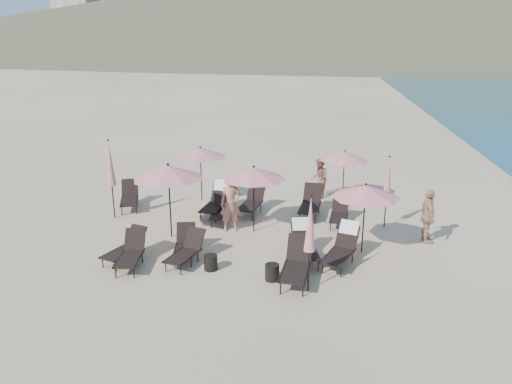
# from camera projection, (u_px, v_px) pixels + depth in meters

# --- Properties ---
(ground) EXTENTS (800.00, 800.00, 0.00)m
(ground) POSITION_uv_depth(u_px,v_px,m) (269.00, 268.00, 13.82)
(ground) COLOR #D6BA8C
(ground) RESTS_ON ground
(volcanic_headland) EXTENTS (690.00, 690.00, 55.00)m
(volcanic_headland) POSITION_uv_depth(u_px,v_px,m) (453.00, 1.00, 283.25)
(volcanic_headland) COLOR brown
(volcanic_headland) RESTS_ON ground
(hotel_skyline) EXTENTS (109.00, 82.00, 55.00)m
(hotel_skyline) POSITION_uv_depth(u_px,v_px,m) (156.00, 4.00, 275.65)
(hotel_skyline) COLOR beige
(hotel_skyline) RESTS_ON ground
(lounger_0) EXTENTS (1.03, 1.60, 0.86)m
(lounger_0) POSITION_uv_depth(u_px,v_px,m) (126.00, 247.00, 14.21)
(lounger_0) COLOR black
(lounger_0) RESTS_ON ground
(lounger_1) EXTENTS (0.94, 1.59, 0.86)m
(lounger_1) POSITION_uv_depth(u_px,v_px,m) (186.00, 250.00, 13.98)
(lounger_1) COLOR black
(lounger_1) RESTS_ON ground
(lounger_2) EXTENTS (0.81, 1.55, 0.85)m
(lounger_2) POSITION_uv_depth(u_px,v_px,m) (185.00, 244.00, 14.42)
(lounger_2) COLOR black
(lounger_2) RESTS_ON ground
(lounger_3) EXTENTS (0.81, 1.82, 1.02)m
(lounger_3) POSITION_uv_depth(u_px,v_px,m) (297.00, 264.00, 12.97)
(lounger_3) COLOR black
(lounger_3) RESTS_ON ground
(lounger_4) EXTENTS (0.95, 1.73, 1.02)m
(lounger_4) POSITION_uv_depth(u_px,v_px,m) (304.00, 242.00, 14.31)
(lounger_4) COLOR black
(lounger_4) RESTS_ON ground
(lounger_5) EXTENTS (1.14, 1.81, 1.07)m
(lounger_5) POSITION_uv_depth(u_px,v_px,m) (342.00, 246.00, 13.98)
(lounger_5) COLOR black
(lounger_5) RESTS_ON ground
(lounger_6) EXTENTS (1.12, 1.75, 0.94)m
(lounger_6) POSITION_uv_depth(u_px,v_px,m) (130.00, 197.00, 18.60)
(lounger_6) COLOR black
(lounger_6) RESTS_ON ground
(lounger_7) EXTENTS (0.86, 1.83, 1.10)m
(lounger_7) POSITION_uv_depth(u_px,v_px,m) (217.00, 200.00, 17.95)
(lounger_7) COLOR black
(lounger_7) RESTS_ON ground
(lounger_8) EXTENTS (0.73, 1.58, 0.88)m
(lounger_8) POSITION_uv_depth(u_px,v_px,m) (220.00, 209.00, 17.29)
(lounger_8) COLOR black
(lounger_8) RESTS_ON ground
(lounger_9) EXTENTS (0.89, 1.75, 0.96)m
(lounger_9) POSITION_uv_depth(u_px,v_px,m) (252.00, 201.00, 18.03)
(lounger_9) COLOR black
(lounger_9) RESTS_ON ground
(lounger_10) EXTENTS (0.84, 1.82, 1.02)m
(lounger_10) POSITION_uv_depth(u_px,v_px,m) (311.00, 203.00, 17.78)
(lounger_10) COLOR black
(lounger_10) RESTS_ON ground
(lounger_11) EXTENTS (0.69, 1.54, 0.86)m
(lounger_11) POSITION_uv_depth(u_px,v_px,m) (339.00, 213.00, 16.96)
(lounger_11) COLOR black
(lounger_11) RESTS_ON ground
(lounger_12) EXTENTS (0.77, 1.61, 0.89)m
(lounger_12) POSITION_uv_depth(u_px,v_px,m) (131.00, 252.00, 13.81)
(lounger_12) COLOR black
(lounger_12) RESTS_ON ground
(umbrella_open_0) EXTENTS (2.25, 2.25, 2.42)m
(umbrella_open_0) POSITION_uv_depth(u_px,v_px,m) (168.00, 172.00, 15.38)
(umbrella_open_0) COLOR black
(umbrella_open_0) RESTS_ON ground
(umbrella_open_1) EXTENTS (2.08, 2.08, 2.24)m
(umbrella_open_1) POSITION_uv_depth(u_px,v_px,m) (254.00, 173.00, 15.87)
(umbrella_open_1) COLOR black
(umbrella_open_1) RESTS_ON ground
(umbrella_open_2) EXTENTS (2.00, 2.00, 2.15)m
(umbrella_open_2) POSITION_uv_depth(u_px,v_px,m) (366.00, 191.00, 14.28)
(umbrella_open_2) COLOR black
(umbrella_open_2) RESTS_ON ground
(umbrella_open_3) EXTENTS (2.02, 2.02, 2.17)m
(umbrella_open_3) POSITION_uv_depth(u_px,v_px,m) (200.00, 153.00, 19.05)
(umbrella_open_3) COLOR black
(umbrella_open_3) RESTS_ON ground
(umbrella_open_4) EXTENTS (1.90, 1.90, 2.05)m
(umbrella_open_4) POSITION_uv_depth(u_px,v_px,m) (345.00, 156.00, 18.94)
(umbrella_open_4) COLOR black
(umbrella_open_4) RESTS_ON ground
(umbrella_closed_0) EXTENTS (0.30, 0.30, 2.54)m
(umbrella_closed_0) POSITION_uv_depth(u_px,v_px,m) (310.00, 225.00, 12.08)
(umbrella_closed_0) COLOR black
(umbrella_closed_0) RESTS_ON ground
(umbrella_closed_1) EXTENTS (0.29, 0.29, 2.48)m
(umbrella_closed_1) POSITION_uv_depth(u_px,v_px,m) (388.00, 178.00, 16.29)
(umbrella_closed_1) COLOR black
(umbrella_closed_1) RESTS_ON ground
(umbrella_closed_2) EXTENTS (0.33, 0.33, 2.83)m
(umbrella_closed_2) POSITION_uv_depth(u_px,v_px,m) (110.00, 164.00, 17.12)
(umbrella_closed_2) COLOR black
(umbrella_closed_2) RESTS_ON ground
(side_table_0) EXTENTS (0.38, 0.38, 0.42)m
(side_table_0) POSITION_uv_depth(u_px,v_px,m) (211.00, 263.00, 13.66)
(side_table_0) COLOR black
(side_table_0) RESTS_ON ground
(side_table_1) EXTENTS (0.38, 0.38, 0.44)m
(side_table_1) POSITION_uv_depth(u_px,v_px,m) (272.00, 272.00, 13.07)
(side_table_1) COLOR black
(side_table_1) RESTS_ON ground
(beachgoer_a) EXTENTS (0.78, 0.61, 1.87)m
(beachgoer_a) POSITION_uv_depth(u_px,v_px,m) (231.00, 204.00, 16.24)
(beachgoer_a) COLOR #A26758
(beachgoer_a) RESTS_ON ground
(beachgoer_b) EXTENTS (0.73, 0.87, 1.60)m
(beachgoer_b) POSITION_uv_depth(u_px,v_px,m) (319.00, 178.00, 19.70)
(beachgoer_b) COLOR #975B4E
(beachgoer_b) RESTS_ON ground
(beachgoer_c) EXTENTS (0.53, 1.04, 1.70)m
(beachgoer_c) POSITION_uv_depth(u_px,v_px,m) (428.00, 216.00, 15.32)
(beachgoer_c) COLOR tan
(beachgoer_c) RESTS_ON ground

